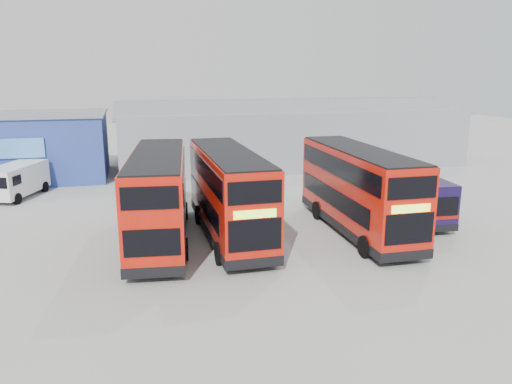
# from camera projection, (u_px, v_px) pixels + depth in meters

# --- Properties ---
(ground_plane) EXTENTS (120.00, 120.00, 0.00)m
(ground_plane) POSITION_uv_depth(u_px,v_px,m) (254.00, 235.00, 26.05)
(ground_plane) COLOR gray
(ground_plane) RESTS_ON ground
(office_block) EXTENTS (12.30, 8.32, 5.12)m
(office_block) POSITION_uv_depth(u_px,v_px,m) (26.00, 146.00, 39.09)
(office_block) COLOR navy
(office_block) RESTS_ON ground
(maintenance_shed) EXTENTS (30.50, 12.00, 5.89)m
(maintenance_shed) POSITION_uv_depth(u_px,v_px,m) (286.00, 134.00, 46.16)
(maintenance_shed) COLOR gray
(maintenance_shed) RESTS_ON ground
(double_decker_left) EXTENTS (3.70, 10.81, 4.48)m
(double_decker_left) POSITION_uv_depth(u_px,v_px,m) (159.00, 199.00, 24.43)
(double_decker_left) COLOR red
(double_decker_left) RESTS_ON ground
(double_decker_centre) EXTENTS (2.79, 10.58, 4.45)m
(double_decker_centre) POSITION_uv_depth(u_px,v_px,m) (229.00, 195.00, 25.23)
(double_decker_centre) COLOR red
(double_decker_centre) RESTS_ON ground
(double_decker_right) EXTENTS (2.79, 10.57, 4.45)m
(double_decker_right) POSITION_uv_depth(u_px,v_px,m) (358.00, 191.00, 26.06)
(double_decker_right) COLOR red
(double_decker_right) RESTS_ON ground
(single_decker_blue) EXTENTS (2.97, 9.94, 2.66)m
(single_decker_blue) POSITION_uv_depth(u_px,v_px,m) (397.00, 191.00, 29.96)
(single_decker_blue) COLOR #100C37
(single_decker_blue) RESTS_ON ground
(panel_van) EXTENTS (3.61, 5.42, 2.21)m
(panel_van) POSITION_uv_depth(u_px,v_px,m) (16.00, 179.00, 33.43)
(panel_van) COLOR white
(panel_van) RESTS_ON ground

